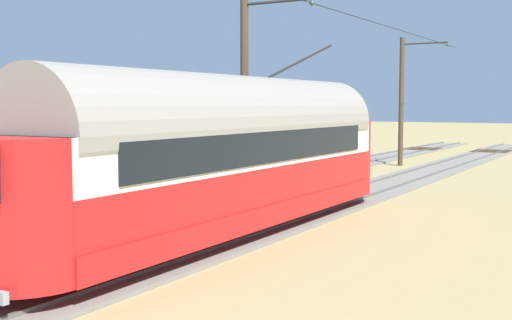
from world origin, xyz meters
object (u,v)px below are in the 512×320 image
vintage_streetcar (231,153)px  flatcar_adjacent (136,184)px  catenary_pole_mid_near (246,96)px  catenary_pole_foreground (403,99)px

vintage_streetcar → flatcar_adjacent: size_ratio=1.20×
catenary_pole_mid_near → vintage_streetcar: bearing=116.7°
catenary_pole_foreground → catenary_pole_mid_near: bearing=90.0°
flatcar_adjacent → catenary_pole_mid_near: bearing=-134.6°
vintage_streetcar → flatcar_adjacent: bearing=-23.1°
vintage_streetcar → flatcar_adjacent: 5.79m
catenary_pole_foreground → catenary_pole_mid_near: size_ratio=1.00×
vintage_streetcar → catenary_pole_mid_near: size_ratio=2.21×
catenary_pole_foreground → vintage_streetcar: bearing=96.4°
flatcar_adjacent → catenary_pole_foreground: catenary_pole_foreground is taller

